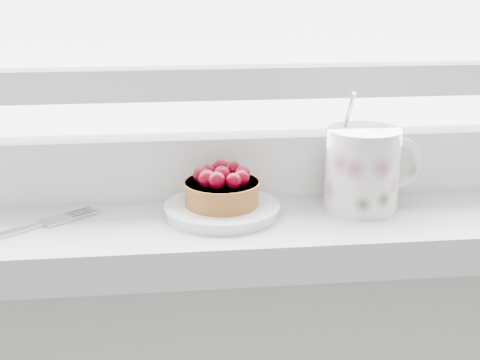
{
  "coord_description": "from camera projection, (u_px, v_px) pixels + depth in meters",
  "views": [
    {
      "loc": [
        -0.07,
        1.23,
        1.19
      ],
      "look_at": [
        0.0,
        1.88,
        0.98
      ],
      "focal_mm": 50.0,
      "sensor_mm": 36.0,
      "label": 1
    }
  ],
  "objects": [
    {
      "name": "fork",
      "position": [
        9.0,
        233.0,
        0.66
      ],
      "size": [
        0.17,
        0.13,
        0.0
      ],
      "color": "silver",
      "rests_on": "windowsill"
    },
    {
      "name": "raspberry_tart",
      "position": [
        222.0,
        188.0,
        0.71
      ],
      "size": [
        0.08,
        0.08,
        0.04
      ],
      "color": "brown",
      "rests_on": "saucer"
    },
    {
      "name": "floral_mug",
      "position": [
        365.0,
        167.0,
        0.72
      ],
      "size": [
        0.12,
        0.09,
        0.13
      ],
      "color": "silver",
      "rests_on": "windowsill"
    },
    {
      "name": "saucer",
      "position": [
        222.0,
        210.0,
        0.71
      ],
      "size": [
        0.12,
        0.12,
        0.01
      ],
      "primitive_type": "cylinder",
      "color": "white",
      "rests_on": "windowsill"
    }
  ]
}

